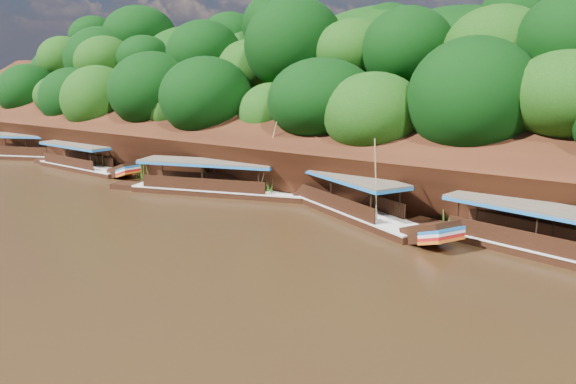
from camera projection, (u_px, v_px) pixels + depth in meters
name	position (u px, v px, depth m)	size (l,w,h in m)	color
ground	(266.00, 248.00, 29.66)	(160.00, 160.00, 0.00)	black
riverbank	(433.00, 158.00, 47.19)	(120.00, 30.06, 19.40)	black
boat_1	(359.00, 209.00, 35.30)	(14.64, 8.31, 5.91)	black
boat_2	(229.00, 188.00, 41.83)	(15.85, 7.16, 6.86)	black
boat_3	(86.00, 165.00, 51.72)	(13.48, 2.83, 2.85)	black
boat_4	(46.00, 154.00, 58.28)	(13.94, 7.97, 3.06)	black
reeds	(310.00, 192.00, 38.80)	(47.59, 2.43, 2.12)	#3A721C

